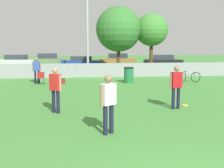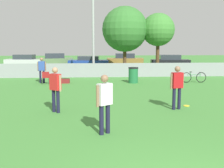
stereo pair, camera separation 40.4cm
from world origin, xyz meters
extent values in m
cube|color=gray|center=(0.00, 18.00, 0.55)|extent=(23.80, 0.03, 1.10)
cylinder|color=#9E9EA3|center=(-1.58, 19.37, 3.81)|extent=(0.20, 0.20, 7.63)
cylinder|color=#4C331E|center=(1.32, 21.94, 1.19)|extent=(0.32, 0.32, 2.38)
sphere|color=#33702D|center=(1.32, 21.94, 3.93)|extent=(4.14, 4.14, 4.14)
cylinder|color=#4C331E|center=(4.33, 21.62, 1.38)|extent=(0.32, 0.32, 2.76)
sphere|color=#3D7F33|center=(4.33, 21.62, 3.88)|extent=(2.99, 2.99, 2.99)
cylinder|color=#191933|center=(-1.49, 3.88, 0.43)|extent=(0.13, 0.13, 0.87)
cylinder|color=#191933|center=(-1.30, 4.02, 0.43)|extent=(0.13, 0.13, 0.87)
cube|color=silver|center=(-1.40, 3.95, 1.17)|extent=(0.47, 0.43, 0.61)
sphere|color=#8C664C|center=(-1.40, 3.95, 1.62)|extent=(0.22, 0.22, 0.22)
cylinder|color=#8C664C|center=(-1.60, 3.80, 1.14)|extent=(0.08, 0.08, 0.61)
cylinder|color=#8C664C|center=(-1.19, 4.10, 1.14)|extent=(0.08, 0.08, 0.61)
cylinder|color=#191933|center=(-3.21, 6.75, 0.43)|extent=(0.13, 0.13, 0.87)
cylinder|color=#191933|center=(-3.03, 6.60, 0.43)|extent=(0.13, 0.13, 0.87)
cube|color=red|center=(-3.12, 6.68, 1.17)|extent=(0.47, 0.44, 0.61)
sphere|color=tan|center=(-3.12, 6.68, 1.62)|extent=(0.22, 0.22, 0.22)
cylinder|color=tan|center=(-3.31, 6.84, 1.14)|extent=(0.08, 0.08, 0.61)
cylinder|color=tan|center=(-2.93, 6.51, 1.14)|extent=(0.08, 0.08, 0.61)
cylinder|color=#191933|center=(1.49, 6.80, 0.43)|extent=(0.13, 0.13, 0.87)
cylinder|color=#191933|center=(1.72, 6.85, 0.43)|extent=(0.13, 0.13, 0.87)
cube|color=#B21419|center=(1.60, 6.82, 1.17)|extent=(0.47, 0.31, 0.61)
sphere|color=#8C664C|center=(1.60, 6.82, 1.62)|extent=(0.22, 0.22, 0.22)
cylinder|color=#8C664C|center=(1.35, 6.77, 1.14)|extent=(0.08, 0.08, 0.61)
cylinder|color=#8C664C|center=(1.85, 6.88, 1.14)|extent=(0.08, 0.08, 0.61)
cylinder|color=#191933|center=(-4.94, 14.97, 0.42)|extent=(0.13, 0.13, 0.84)
cylinder|color=#191933|center=(-5.16, 14.97, 0.42)|extent=(0.13, 0.13, 0.84)
cube|color=#2D4C9E|center=(-5.05, 14.97, 1.15)|extent=(0.41, 0.22, 0.61)
sphere|color=#8C664C|center=(-5.05, 14.97, 1.59)|extent=(0.22, 0.22, 0.22)
cylinder|color=#8C664C|center=(-4.80, 14.97, 1.12)|extent=(0.08, 0.08, 0.61)
cylinder|color=#8C664C|center=(-5.29, 14.97, 1.12)|extent=(0.08, 0.08, 0.61)
cylinder|color=yellow|center=(2.21, 7.37, 0.01)|extent=(0.25, 0.25, 0.03)
torus|color=yellow|center=(2.21, 7.37, 0.01)|extent=(0.26, 0.26, 0.03)
cylinder|color=#333338|center=(-4.58, 14.72, 0.21)|extent=(0.02, 0.02, 0.42)
cylinder|color=#333338|center=(-4.97, 14.65, 0.21)|extent=(0.02, 0.02, 0.42)
cylinder|color=#333338|center=(-4.51, 14.33, 0.21)|extent=(0.02, 0.02, 0.42)
cylinder|color=#333338|center=(-4.90, 14.26, 0.21)|extent=(0.02, 0.02, 0.42)
cube|color=maroon|center=(-4.74, 14.49, 0.43)|extent=(0.52, 0.52, 0.03)
cube|color=maroon|center=(-4.70, 14.28, 0.63)|extent=(0.44, 0.10, 0.37)
torus|color=black|center=(4.62, 14.43, 0.35)|extent=(0.69, 0.05, 0.69)
torus|color=black|center=(5.64, 14.43, 0.35)|extent=(0.69, 0.05, 0.69)
cylinder|color=#267238|center=(5.13, 14.43, 0.53)|extent=(0.94, 0.04, 0.04)
cylinder|color=#267238|center=(4.90, 14.43, 0.53)|extent=(0.03, 0.03, 0.36)
cylinder|color=#267238|center=(5.56, 14.43, 0.53)|extent=(0.03, 0.03, 0.33)
cube|color=black|center=(4.90, 14.43, 0.72)|extent=(0.16, 0.06, 0.04)
cylinder|color=black|center=(5.56, 14.43, 0.69)|extent=(0.03, 0.44, 0.03)
cylinder|color=#1E6638|center=(1.03, 14.56, 0.48)|extent=(0.63, 0.63, 0.97)
cylinder|color=black|center=(1.03, 14.56, 1.01)|extent=(0.66, 0.66, 0.08)
cube|color=maroon|center=(-3.54, 14.77, 0.15)|extent=(0.66, 0.36, 0.30)
cube|color=black|center=(-3.54, 14.77, 0.31)|extent=(0.56, 0.04, 0.02)
cylinder|color=black|center=(-7.96, 29.16, 0.31)|extent=(0.63, 0.24, 0.62)
cylinder|color=black|center=(-8.10, 27.70, 0.31)|extent=(0.63, 0.24, 0.62)
cylinder|color=black|center=(-10.51, 29.40, 0.31)|extent=(0.63, 0.24, 0.62)
cylinder|color=black|center=(-10.65, 27.94, 0.31)|extent=(0.63, 0.24, 0.62)
cube|color=#B7B7BC|center=(-9.31, 28.55, 0.53)|extent=(4.28, 2.07, 0.70)
cube|color=#2D333D|center=(-9.31, 28.55, 1.15)|extent=(2.28, 1.68, 0.52)
cylinder|color=black|center=(-4.90, 30.16, 0.33)|extent=(0.69, 0.30, 0.67)
cylinder|color=black|center=(-4.61, 28.56, 0.33)|extent=(0.69, 0.30, 0.67)
cylinder|color=black|center=(-7.41, 29.70, 0.33)|extent=(0.69, 0.30, 0.67)
cylinder|color=black|center=(-7.12, 28.11, 0.33)|extent=(0.69, 0.30, 0.67)
cube|color=#59724C|center=(-6.01, 29.13, 0.58)|extent=(4.38, 2.55, 0.76)
cube|color=#2D333D|center=(-6.01, 29.13, 1.25)|extent=(2.39, 1.98, 0.57)
cylinder|color=black|center=(-0.62, 28.19, 0.31)|extent=(0.64, 0.24, 0.63)
cylinder|color=black|center=(-0.77, 26.62, 0.31)|extent=(0.64, 0.24, 0.63)
cylinder|color=black|center=(-3.33, 28.44, 0.31)|extent=(0.64, 0.24, 0.63)
cylinder|color=black|center=(-3.48, 26.87, 0.31)|extent=(0.64, 0.24, 0.63)
cube|color=navy|center=(-2.05, 27.53, 0.51)|extent=(4.54, 2.19, 0.60)
cube|color=#2D333D|center=(-2.05, 27.53, 1.03)|extent=(2.42, 1.78, 0.45)
cylinder|color=black|center=(3.57, 30.16, 0.30)|extent=(0.61, 0.20, 0.61)
cylinder|color=black|center=(3.52, 28.61, 0.30)|extent=(0.61, 0.20, 0.61)
cylinder|color=black|center=(0.93, 30.25, 0.30)|extent=(0.61, 0.20, 0.61)
cylinder|color=black|center=(0.88, 28.69, 0.30)|extent=(0.61, 0.20, 0.61)
cube|color=olive|center=(2.23, 29.43, 0.55)|extent=(4.32, 1.91, 0.75)
cube|color=#2D333D|center=(2.23, 29.43, 1.20)|extent=(2.27, 1.63, 0.56)
cylinder|color=black|center=(8.06, 26.35, 0.34)|extent=(0.70, 0.27, 0.68)
cylinder|color=black|center=(7.86, 24.90, 0.34)|extent=(0.70, 0.27, 0.68)
cylinder|color=black|center=(5.55, 26.69, 0.34)|extent=(0.70, 0.27, 0.68)
cylinder|color=black|center=(5.36, 25.24, 0.34)|extent=(0.70, 0.27, 0.68)
cube|color=black|center=(6.71, 25.80, 0.57)|extent=(4.27, 2.22, 0.70)
cube|color=#2D333D|center=(6.71, 25.80, 1.18)|extent=(2.30, 1.76, 0.53)
camera|label=1|loc=(-2.17, -3.86, 2.58)|focal=45.00mm
camera|label=2|loc=(-1.77, -3.89, 2.58)|focal=45.00mm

